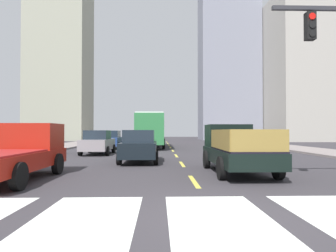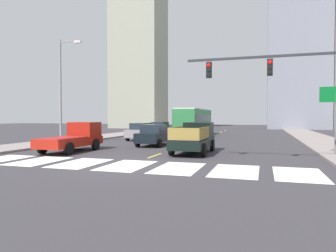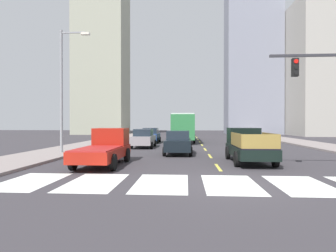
% 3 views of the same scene
% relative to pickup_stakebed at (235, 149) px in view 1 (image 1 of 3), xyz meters
% --- Properties ---
extents(ground_plane, '(160.00, 160.00, 0.00)m').
position_rel_pickup_stakebed_xyz_m(ground_plane, '(-1.96, -6.25, -0.94)').
color(ground_plane, '#363237').
extents(sidewalk_right, '(3.99, 110.00, 0.15)m').
position_rel_pickup_stakebed_xyz_m(sidewalk_right, '(9.48, 11.75, -0.86)').
color(sidewalk_right, gray).
rests_on(sidewalk_right, ground).
extents(sidewalk_left, '(3.99, 110.00, 0.15)m').
position_rel_pickup_stakebed_xyz_m(sidewalk_left, '(-13.39, 11.75, -0.86)').
color(sidewalk_left, gray).
rests_on(sidewalk_left, ground).
extents(crosswalk_stripe_2, '(1.97, 3.49, 0.01)m').
position_rel_pickup_stakebed_xyz_m(crosswalk_stripe_2, '(-4.51, -6.25, -0.93)').
color(crosswalk_stripe_2, white).
rests_on(crosswalk_stripe_2, ground).
extents(crosswalk_stripe_3, '(1.97, 3.49, 0.01)m').
position_rel_pickup_stakebed_xyz_m(crosswalk_stripe_3, '(-1.96, -6.25, -0.93)').
color(crosswalk_stripe_3, white).
rests_on(crosswalk_stripe_3, ground).
extents(lane_dash_0, '(0.16, 2.40, 0.01)m').
position_rel_pickup_stakebed_xyz_m(lane_dash_0, '(-1.96, -2.25, -0.93)').
color(lane_dash_0, gold).
rests_on(lane_dash_0, ground).
extents(lane_dash_1, '(0.16, 2.40, 0.01)m').
position_rel_pickup_stakebed_xyz_m(lane_dash_1, '(-1.96, 2.75, -0.93)').
color(lane_dash_1, gold).
rests_on(lane_dash_1, ground).
extents(lane_dash_2, '(0.16, 2.40, 0.01)m').
position_rel_pickup_stakebed_xyz_m(lane_dash_2, '(-1.96, 7.75, -0.93)').
color(lane_dash_2, gold).
rests_on(lane_dash_2, ground).
extents(lane_dash_3, '(0.16, 2.40, 0.01)m').
position_rel_pickup_stakebed_xyz_m(lane_dash_3, '(-1.96, 12.75, -0.93)').
color(lane_dash_3, gold).
rests_on(lane_dash_3, ground).
extents(lane_dash_4, '(0.16, 2.40, 0.01)m').
position_rel_pickup_stakebed_xyz_m(lane_dash_4, '(-1.96, 17.75, -0.93)').
color(lane_dash_4, gold).
rests_on(lane_dash_4, ground).
extents(lane_dash_5, '(0.16, 2.40, 0.01)m').
position_rel_pickup_stakebed_xyz_m(lane_dash_5, '(-1.96, 22.75, -0.93)').
color(lane_dash_5, gold).
rests_on(lane_dash_5, ground).
extents(lane_dash_6, '(0.16, 2.40, 0.01)m').
position_rel_pickup_stakebed_xyz_m(lane_dash_6, '(-1.96, 27.75, -0.93)').
color(lane_dash_6, gold).
rests_on(lane_dash_6, ground).
extents(lane_dash_7, '(0.16, 2.40, 0.01)m').
position_rel_pickup_stakebed_xyz_m(lane_dash_7, '(-1.96, 32.75, -0.93)').
color(lane_dash_7, gold).
rests_on(lane_dash_7, ground).
extents(pickup_stakebed, '(2.18, 5.20, 1.96)m').
position_rel_pickup_stakebed_xyz_m(pickup_stakebed, '(0.00, 0.00, 0.00)').
color(pickup_stakebed, black).
rests_on(pickup_stakebed, ground).
extents(pickup_dark, '(2.18, 5.20, 1.96)m').
position_rel_pickup_stakebed_xyz_m(pickup_dark, '(-8.01, -1.55, -0.02)').
color(pickup_dark, '#A01D11').
rests_on(pickup_dark, ground).
extents(city_bus, '(2.72, 10.80, 3.32)m').
position_rel_pickup_stakebed_xyz_m(city_bus, '(-3.95, 17.68, 1.02)').
color(city_bus, '#2E7A41').
rests_on(city_bus, ground).
extents(sedan_mid, '(2.02, 4.40, 1.72)m').
position_rel_pickup_stakebed_xyz_m(sedan_mid, '(-4.17, 3.80, -0.08)').
color(sedan_mid, black).
rests_on(sedan_mid, ground).
extents(sedan_near_right, '(2.02, 4.40, 1.72)m').
position_rel_pickup_stakebed_xyz_m(sedan_near_right, '(-7.66, 15.64, -0.08)').
color(sedan_near_right, navy).
rests_on(sedan_near_right, ground).
extents(sedan_far, '(2.02, 4.40, 1.72)m').
position_rel_pickup_stakebed_xyz_m(sedan_far, '(-7.53, 9.23, -0.08)').
color(sedan_far, gray).
rests_on(sedan_far, ground).
extents(tower_tall_centre, '(11.06, 7.24, 33.95)m').
position_rel_pickup_stakebed_xyz_m(tower_tall_centre, '(10.43, 44.47, 16.04)').
color(tower_tall_centre, gray).
rests_on(tower_tall_centre, ground).
extents(block_mid_left, '(10.19, 8.99, 35.98)m').
position_rel_pickup_stakebed_xyz_m(block_mid_left, '(-21.26, 41.72, 17.06)').
color(block_mid_left, '#9E9F8A').
rests_on(block_mid_left, ground).
extents(block_mid_right, '(11.72, 11.08, 24.56)m').
position_rel_pickup_stakebed_xyz_m(block_mid_right, '(21.94, 36.93, 11.34)').
color(block_mid_right, '#ABA69C').
rests_on(block_mid_right, ground).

